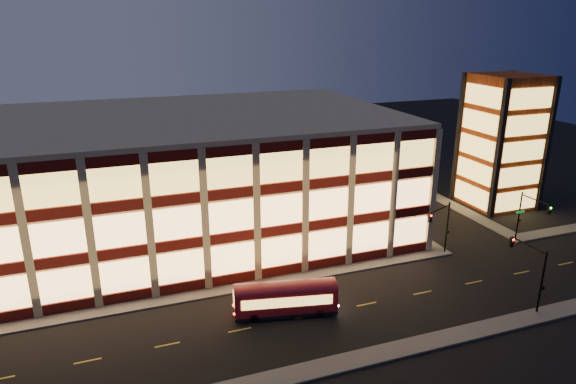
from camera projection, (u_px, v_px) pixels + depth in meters
name	position (u px, v px, depth m)	size (l,w,h in m)	color
ground	(244.00, 292.00, 49.07)	(200.00, 200.00, 0.00)	black
sidewalk_office_south	(211.00, 292.00, 48.96)	(54.00, 2.00, 0.15)	#514F4C
sidewalk_office_east	(370.00, 206.00, 71.68)	(2.00, 30.00, 0.15)	#514F4C
sidewalk_tower_south	(556.00, 231.00, 62.99)	(14.00, 2.00, 0.15)	#514F4C
sidewalk_tower_west	(436.00, 197.00, 75.28)	(2.00, 30.00, 0.15)	#514F4C
sidewalk_near	(291.00, 375.00, 37.47)	(100.00, 2.00, 0.15)	#514F4C
office_building	(180.00, 175.00, 60.86)	(50.45, 30.45, 14.50)	tan
stair_tower	(502.00, 142.00, 69.89)	(8.60, 8.60, 18.00)	#8C3814
traffic_signal_far	(441.00, 222.00, 55.22)	(3.79, 1.87, 6.00)	black
traffic_signal_right	(529.00, 212.00, 58.15)	(1.20, 4.37, 6.00)	black
traffic_signal_near	(531.00, 264.00, 45.61)	(0.32, 4.45, 6.00)	black
trolley_bus	(285.00, 297.00, 44.97)	(9.26, 4.04, 3.04)	maroon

